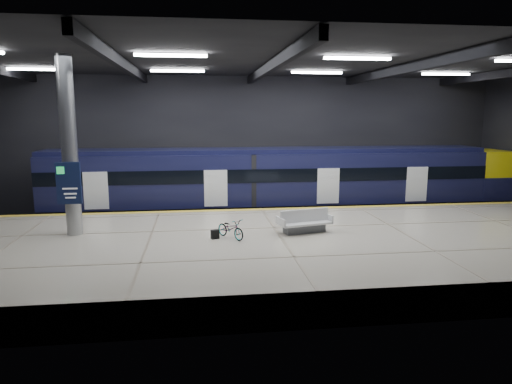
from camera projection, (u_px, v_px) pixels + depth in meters
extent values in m
plane|color=black|center=(270.00, 246.00, 20.23)|extent=(30.00, 30.00, 0.00)
cube|color=black|center=(250.00, 144.00, 27.38)|extent=(30.00, 0.10, 8.00)
cube|color=black|center=(320.00, 184.00, 11.74)|extent=(30.00, 0.10, 8.00)
cube|color=black|center=(271.00, 60.00, 18.89)|extent=(30.00, 16.00, 0.10)
cube|color=black|center=(123.00, 64.00, 18.17)|extent=(0.25, 16.00, 0.40)
cube|color=black|center=(271.00, 66.00, 18.93)|extent=(0.25, 16.00, 0.40)
cube|color=black|center=(408.00, 68.00, 19.68)|extent=(0.25, 16.00, 0.40)
cube|color=white|center=(171.00, 55.00, 16.45)|extent=(2.60, 0.18, 0.10)
cube|color=white|center=(358.00, 58.00, 17.33)|extent=(2.60, 0.18, 0.10)
cube|color=white|center=(27.00, 69.00, 21.43)|extent=(2.60, 0.18, 0.10)
cube|color=white|center=(178.00, 71.00, 22.31)|extent=(2.60, 0.18, 0.10)
cube|color=white|center=(317.00, 73.00, 23.19)|extent=(2.60, 0.18, 0.10)
cube|color=white|center=(446.00, 74.00, 24.07)|extent=(2.60, 0.18, 0.10)
cube|color=#B5AD99|center=(281.00, 251.00, 17.69)|extent=(30.00, 11.00, 1.10)
cube|color=gold|center=(262.00, 209.00, 22.73)|extent=(30.00, 0.40, 0.01)
cube|color=gray|center=(256.00, 220.00, 24.89)|extent=(30.00, 0.08, 0.16)
cube|color=gray|center=(253.00, 214.00, 26.30)|extent=(30.00, 0.08, 0.16)
cube|color=black|center=(269.00, 209.00, 25.61)|extent=(24.00, 2.58, 0.80)
cube|color=black|center=(269.00, 177.00, 25.31)|extent=(24.00, 2.80, 2.75)
cube|color=black|center=(269.00, 150.00, 25.06)|extent=(24.00, 2.30, 0.24)
cube|color=black|center=(273.00, 176.00, 23.89)|extent=(24.00, 0.04, 0.70)
cube|color=white|center=(328.00, 186.00, 24.36)|extent=(1.20, 0.05, 1.90)
cube|color=yellow|center=(486.00, 174.00, 26.95)|extent=(2.00, 2.80, 2.75)
cube|color=black|center=(491.00, 171.00, 26.96)|extent=(1.60, 2.38, 0.80)
cube|color=#595B60|center=(304.00, 229.00, 18.27)|extent=(1.74, 0.89, 0.31)
cube|color=silver|center=(304.00, 223.00, 18.23)|extent=(2.23, 1.34, 0.08)
cube|color=silver|center=(305.00, 216.00, 18.19)|extent=(2.05, 0.56, 0.52)
cube|color=silver|center=(281.00, 222.00, 17.85)|extent=(0.26, 0.88, 0.31)
cube|color=silver|center=(327.00, 218.00, 18.57)|extent=(0.26, 0.88, 0.31)
imported|color=#99999E|center=(231.00, 228.00, 17.38)|extent=(1.26, 1.48, 0.76)
cube|color=black|center=(215.00, 234.00, 17.34)|extent=(0.34, 0.27, 0.35)
cylinder|color=#9EA0A5|center=(69.00, 147.00, 17.48)|extent=(0.60, 0.60, 6.90)
cube|color=#10193B|center=(69.00, 183.00, 17.30)|extent=(0.90, 0.12, 1.60)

